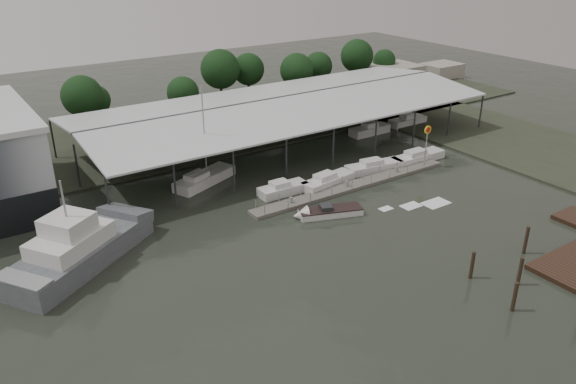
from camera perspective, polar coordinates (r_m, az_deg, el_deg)
ground at (r=52.04m, az=1.08°, el=-6.99°), size 200.00×200.00×0.00m
land_strip_far at (r=86.67m, az=-15.18°, el=5.36°), size 140.00×30.00×0.30m
land_strip_east at (r=88.71m, az=21.65°, el=4.90°), size 20.00×60.00×0.30m
covered_boat_shed at (r=79.95m, az=-0.48°, el=9.17°), size 58.24×24.00×6.96m
floating_dock at (r=67.23m, az=6.64°, el=0.63°), size 28.00×2.00×1.40m
shell_fuel_sign at (r=73.86m, az=13.94°, el=5.36°), size 1.10×0.18×5.55m
distant_commercial_buildings at (r=119.89m, az=12.18°, el=11.67°), size 22.00×8.00×4.00m
grey_trawler at (r=54.34m, az=-20.32°, el=-5.29°), size 15.76×12.82×8.84m
white_sailboat at (r=68.39m, az=-8.55°, el=1.35°), size 8.95×5.70×12.12m
speedboat_underway at (r=60.02m, az=3.77°, el=-2.09°), size 17.80×7.92×2.00m
moored_cruiser_0 at (r=64.99m, az=-0.54°, el=0.33°), size 5.99×2.30×1.70m
moored_cruiser_1 at (r=67.29m, az=4.04°, el=1.14°), size 7.59×3.24×1.70m
moored_cruiser_2 at (r=72.22m, az=8.72°, el=2.57°), size 7.97×3.33×1.70m
moored_cruiser_3 at (r=76.55m, az=13.01°, el=3.49°), size 8.10×2.23×1.70m
mooring_pilings at (r=51.52m, az=23.72°, el=-8.27°), size 8.93×9.43×3.72m
horizon_tree_line at (r=99.82m, az=-3.65°, el=12.02°), size 65.44×12.05×10.09m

